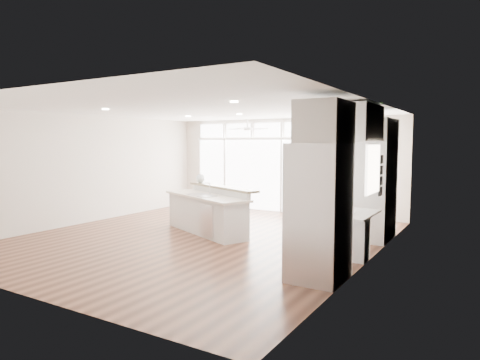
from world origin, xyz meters
The scene contains 24 objects.
floor centered at (0.00, 0.00, -0.01)m, with size 7.00×8.00×0.02m, color #3C1D12.
ceiling centered at (0.00, 0.00, 2.70)m, with size 7.00×8.00×0.02m, color white.
wall_back centered at (0.00, 4.00, 1.35)m, with size 7.00×0.04×2.70m, color beige.
wall_front centered at (0.00, -4.00, 1.35)m, with size 7.00×0.04×2.70m, color beige.
wall_left centered at (-3.50, 0.00, 1.35)m, with size 0.04×8.00×2.70m, color beige.
wall_right centered at (3.50, 0.00, 1.35)m, with size 0.04×8.00×2.70m, color beige.
glass_wall centered at (0.00, 3.94, 1.05)m, with size 5.80×0.06×2.08m, color white.
transom_row centered at (0.00, 3.94, 2.38)m, with size 5.90×0.06×0.40m, color white.
desk_window centered at (3.46, 0.30, 1.55)m, with size 0.04×0.85×0.85m, color silver.
ceiling_fan centered at (-0.50, 2.80, 2.48)m, with size 1.16×1.16×0.32m, color white.
recessed_lights centered at (0.00, 0.20, 2.68)m, with size 3.40×3.00×0.02m, color white.
oven_cabinet centered at (3.17, 1.80, 1.25)m, with size 0.64×1.20×2.50m, color silver.
desk_nook centered at (3.13, 0.30, 0.38)m, with size 0.72×1.30×0.76m, color silver.
upper_cabinets centered at (3.17, 0.30, 2.35)m, with size 0.64×1.30×0.64m, color silver.
refrigerator centered at (3.11, -1.35, 1.00)m, with size 0.76×0.90×2.00m, color silver.
fridge_cabinet centered at (3.17, -1.35, 2.30)m, with size 0.64×0.90×0.60m, color silver.
framed_photos centered at (3.46, 0.92, 1.40)m, with size 0.06×0.22×0.80m, color black.
kitchen_island centered at (-0.21, 0.47, 0.51)m, with size 2.58×0.97×1.03m, color silver.
rug centered at (2.91, -0.18, 0.01)m, with size 0.81×0.58×0.01m, color #391C12.
office_chair centered at (2.07, 0.53, 0.55)m, with size 0.58×0.53×1.11m, color black.
fishbowl centered at (-0.91, 1.23, 1.14)m, with size 0.22×0.22×0.22m, color white.
monitor centered at (3.05, 0.30, 0.96)m, with size 0.08×0.49×0.41m, color black.
keyboard centered at (2.88, 0.30, 0.77)m, with size 0.12×0.33×0.02m, color white.
potted_plant centered at (3.17, 1.80, 2.63)m, with size 0.29×0.33×0.25m, color #2F5D28.
Camera 1 is at (5.29, -7.23, 2.01)m, focal length 32.00 mm.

